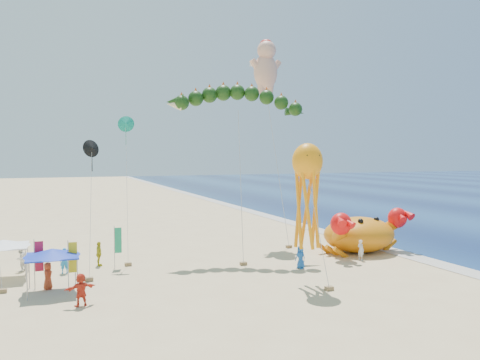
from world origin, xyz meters
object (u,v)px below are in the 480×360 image
Objects in this scene: cherub_kite at (266,65)px; octopus_kite at (307,187)px; canopy_blue at (52,253)px; canopy_white at (3,244)px; dragon_kite at (236,103)px; crab_inflatable at (360,233)px.

cherub_kite reaches higher than octopus_kite.
cherub_kite is 2.15× the size of octopus_kite.
cherub_kite is at bearing 30.10° from canopy_blue.
canopy_blue and canopy_white have the same top height.
canopy_white is (-3.08, 4.49, 0.00)m from canopy_blue.
dragon_kite is 0.71× the size of cherub_kite.
dragon_kite is 20.46m from canopy_white.
crab_inflatable is 15.51m from dragon_kite.
cherub_kite is 6.01× the size of canopy_blue.
dragon_kite is at bearing 4.57° from canopy_white.
canopy_blue is 0.97× the size of canopy_white.
canopy_blue is (-24.89, -2.82, 0.77)m from crab_inflatable.
crab_inflatable is 2.56× the size of canopy_white.
cherub_kite reaches higher than canopy_blue.
cherub_kite is (5.36, 5.63, 4.54)m from dragon_kite.
octopus_kite is at bearing -25.54° from canopy_white.
canopy_blue is at bearing -157.88° from dragon_kite.
octopus_kite is 20.89m from canopy_white.
octopus_kite is (-9.46, -7.17, 4.68)m from crab_inflatable.
crab_inflatable is at bearing -16.56° from dragon_kite.
dragon_kite is 18.78m from canopy_blue.
dragon_kite is 9.00m from cherub_kite.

